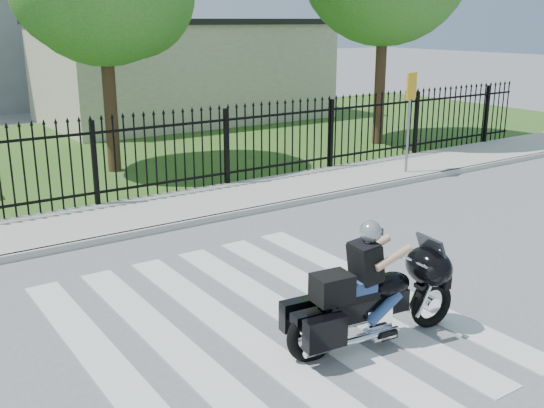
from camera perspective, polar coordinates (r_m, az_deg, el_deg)
ground at (r=8.15m, az=-0.81°, el=-10.55°), size 120.00×120.00×0.00m
crosswalk at (r=8.15m, az=-0.81°, el=-10.52°), size 5.00×5.50×0.01m
sidewalk at (r=12.32m, az=-13.76°, el=-1.31°), size 40.00×2.00×0.12m
curb at (r=11.43m, az=-11.96°, el=-2.57°), size 40.00×0.12×0.12m
grass_strip at (r=18.87m, az=-21.41°, el=3.90°), size 40.00×12.00×0.02m
iron_fence at (r=13.02m, az=-15.59°, el=3.34°), size 26.00×0.04×1.80m
building_low at (r=24.74m, az=-7.94°, el=11.61°), size 10.00×6.00×3.50m
building_low_roof at (r=24.67m, az=-8.11°, el=15.89°), size 10.20×6.20×0.20m
motorcycle_rider at (r=7.49m, az=8.87°, el=-7.90°), size 2.34×0.90×1.55m
traffic_sign at (r=15.47m, az=12.28°, el=8.94°), size 0.50×0.22×2.37m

